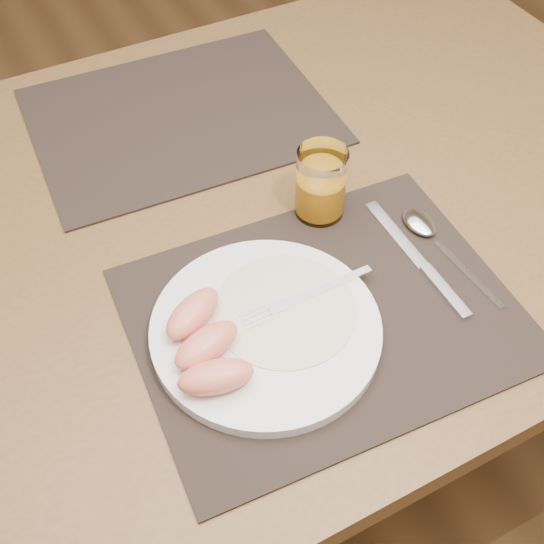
{
  "coord_description": "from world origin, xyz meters",
  "views": [
    {
      "loc": [
        -0.28,
        -0.62,
        1.41
      ],
      "look_at": [
        -0.03,
        -0.15,
        0.77
      ],
      "focal_mm": 45.0,
      "sensor_mm": 36.0,
      "label": 1
    }
  ],
  "objects_px": {
    "fork": "(297,300)",
    "knife": "(424,266)",
    "plate": "(266,329)",
    "table": "(243,244)",
    "placemat_near": "(324,314)",
    "juice_glass": "(321,186)",
    "placemat_far": "(180,116)",
    "spoon": "(426,230)"
  },
  "relations": [
    {
      "from": "table",
      "to": "fork",
      "type": "height_order",
      "value": "fork"
    },
    {
      "from": "placemat_near",
      "to": "knife",
      "type": "bearing_deg",
      "value": 1.54
    },
    {
      "from": "placemat_near",
      "to": "juice_glass",
      "type": "xyz_separation_m",
      "value": [
        0.08,
        0.15,
        0.05
      ]
    },
    {
      "from": "plate",
      "to": "knife",
      "type": "xyz_separation_m",
      "value": [
        0.22,
        -0.0,
        -0.01
      ]
    },
    {
      "from": "plate",
      "to": "fork",
      "type": "height_order",
      "value": "fork"
    },
    {
      "from": "table",
      "to": "placemat_near",
      "type": "height_order",
      "value": "placemat_near"
    },
    {
      "from": "table",
      "to": "knife",
      "type": "xyz_separation_m",
      "value": [
        0.15,
        -0.22,
        0.09
      ]
    },
    {
      "from": "placemat_near",
      "to": "spoon",
      "type": "height_order",
      "value": "spoon"
    },
    {
      "from": "placemat_far",
      "to": "spoon",
      "type": "xyz_separation_m",
      "value": [
        0.19,
        -0.39,
        0.01
      ]
    },
    {
      "from": "placemat_near",
      "to": "juice_glass",
      "type": "height_order",
      "value": "juice_glass"
    },
    {
      "from": "placemat_far",
      "to": "knife",
      "type": "xyz_separation_m",
      "value": [
        0.15,
        -0.44,
        0.0
      ]
    },
    {
      "from": "spoon",
      "to": "juice_glass",
      "type": "height_order",
      "value": "juice_glass"
    },
    {
      "from": "fork",
      "to": "knife",
      "type": "xyz_separation_m",
      "value": [
        0.18,
        -0.02,
        -0.02
      ]
    },
    {
      "from": "knife",
      "to": "juice_glass",
      "type": "xyz_separation_m",
      "value": [
        -0.07,
        0.15,
        0.04
      ]
    },
    {
      "from": "placemat_far",
      "to": "fork",
      "type": "distance_m",
      "value": 0.42
    },
    {
      "from": "placemat_near",
      "to": "juice_glass",
      "type": "bearing_deg",
      "value": 61.93
    },
    {
      "from": "placemat_far",
      "to": "knife",
      "type": "distance_m",
      "value": 0.46
    },
    {
      "from": "placemat_near",
      "to": "spoon",
      "type": "distance_m",
      "value": 0.2
    },
    {
      "from": "placemat_near",
      "to": "placemat_far",
      "type": "relative_size",
      "value": 1.0
    },
    {
      "from": "plate",
      "to": "fork",
      "type": "bearing_deg",
      "value": 17.06
    },
    {
      "from": "fork",
      "to": "knife",
      "type": "bearing_deg",
      "value": -5.72
    },
    {
      "from": "fork",
      "to": "juice_glass",
      "type": "height_order",
      "value": "juice_glass"
    },
    {
      "from": "placemat_far",
      "to": "knife",
      "type": "bearing_deg",
      "value": -70.65
    },
    {
      "from": "table",
      "to": "knife",
      "type": "height_order",
      "value": "knife"
    },
    {
      "from": "table",
      "to": "fork",
      "type": "bearing_deg",
      "value": -96.12
    },
    {
      "from": "fork",
      "to": "knife",
      "type": "relative_size",
      "value": 0.79
    },
    {
      "from": "table",
      "to": "fork",
      "type": "distance_m",
      "value": 0.23
    },
    {
      "from": "table",
      "to": "plate",
      "type": "height_order",
      "value": "plate"
    },
    {
      "from": "knife",
      "to": "table",
      "type": "bearing_deg",
      "value": 125.44
    },
    {
      "from": "table",
      "to": "juice_glass",
      "type": "xyz_separation_m",
      "value": [
        0.09,
        -0.07,
        0.13
      ]
    },
    {
      "from": "table",
      "to": "spoon",
      "type": "distance_m",
      "value": 0.27
    },
    {
      "from": "juice_glass",
      "to": "placemat_far",
      "type": "bearing_deg",
      "value": 106.89
    },
    {
      "from": "table",
      "to": "placemat_far",
      "type": "distance_m",
      "value": 0.24
    },
    {
      "from": "placemat_near",
      "to": "plate",
      "type": "height_order",
      "value": "plate"
    },
    {
      "from": "fork",
      "to": "juice_glass",
      "type": "relative_size",
      "value": 1.73
    },
    {
      "from": "fork",
      "to": "table",
      "type": "bearing_deg",
      "value": 83.88
    },
    {
      "from": "juice_glass",
      "to": "fork",
      "type": "bearing_deg",
      "value": -129.22
    },
    {
      "from": "fork",
      "to": "juice_glass",
      "type": "xyz_separation_m",
      "value": [
        0.11,
        0.13,
        0.03
      ]
    },
    {
      "from": "placemat_near",
      "to": "juice_glass",
      "type": "distance_m",
      "value": 0.18
    },
    {
      "from": "plate",
      "to": "spoon",
      "type": "height_order",
      "value": "plate"
    },
    {
      "from": "table",
      "to": "juice_glass",
      "type": "relative_size",
      "value": 13.86
    },
    {
      "from": "plate",
      "to": "juice_glass",
      "type": "height_order",
      "value": "juice_glass"
    }
  ]
}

